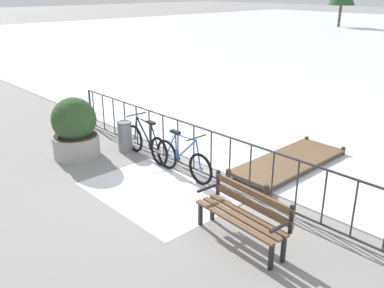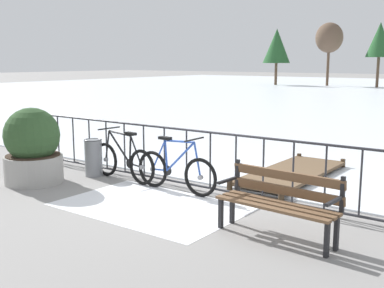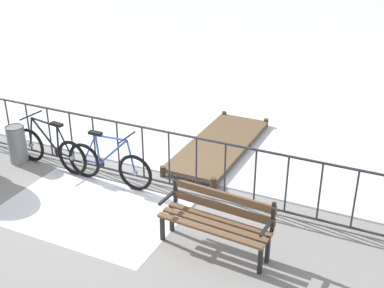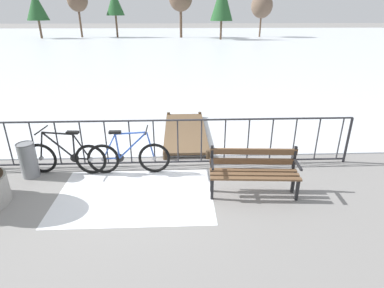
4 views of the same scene
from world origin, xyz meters
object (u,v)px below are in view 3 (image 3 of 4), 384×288
object	(u,v)px
bicycle_near_railing	(109,164)
trash_bin	(17,144)
bicycle_second	(51,149)
park_bench	(217,217)

from	to	relation	value
bicycle_near_railing	trash_bin	size ratio (longest dim) A/B	2.34
bicycle_near_railing	bicycle_second	size ratio (longest dim) A/B	1.00
bicycle_near_railing	park_bench	distance (m)	2.57
bicycle_near_railing	park_bench	xyz separation A→B (m)	(2.40, -0.88, 0.14)
bicycle_near_railing	bicycle_second	world-z (taller)	same
bicycle_second	park_bench	xyz separation A→B (m)	(3.70, -0.92, 0.14)
trash_bin	park_bench	bearing A→B (deg)	-10.56
bicycle_second	trash_bin	bearing A→B (deg)	-171.96
bicycle_near_railing	park_bench	world-z (taller)	bicycle_near_railing
park_bench	trash_bin	world-z (taller)	park_bench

